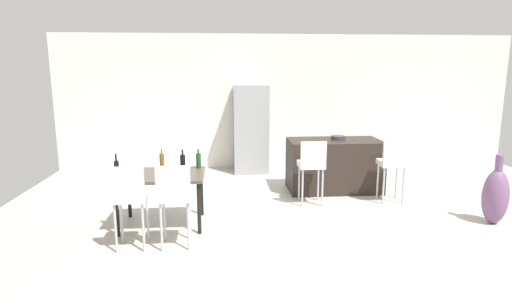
{
  "coord_description": "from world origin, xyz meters",
  "views": [
    {
      "loc": [
        -1.47,
        -6.05,
        2.14
      ],
      "look_at": [
        -0.94,
        0.38,
        0.85
      ],
      "focal_mm": 29.3,
      "sensor_mm": 36.0,
      "label": 1
    }
  ],
  "objects_px": {
    "kitchen_island": "(334,165)",
    "fruit_bowl": "(338,138)",
    "wine_glass_corner": "(173,171)",
    "wine_glass_near": "(126,168)",
    "potted_plant": "(366,155)",
    "refrigerator": "(251,129)",
    "wine_bottle_middle": "(117,169)",
    "bar_chair_left": "(312,162)",
    "dining_chair_near": "(129,194)",
    "wine_bottle_far": "(162,162)",
    "dining_table": "(161,179)",
    "wine_bottle_end": "(199,160)",
    "wine_bottle_left": "(183,161)",
    "bar_chair_middle": "(393,161)",
    "wine_glass_right": "(158,168)",
    "dining_chair_far": "(174,193)",
    "floor_vase": "(495,196)"
  },
  "relations": [
    {
      "from": "kitchen_island",
      "to": "fruit_bowl",
      "type": "distance_m",
      "value": 0.5
    },
    {
      "from": "wine_glass_corner",
      "to": "fruit_bowl",
      "type": "xyz_separation_m",
      "value": [
        2.71,
        1.91,
        0.09
      ]
    },
    {
      "from": "wine_glass_near",
      "to": "potted_plant",
      "type": "relative_size",
      "value": 0.33
    },
    {
      "from": "kitchen_island",
      "to": "refrigerator",
      "type": "xyz_separation_m",
      "value": [
        -1.39,
        1.55,
        0.46
      ]
    },
    {
      "from": "wine_glass_near",
      "to": "refrigerator",
      "type": "bearing_deg",
      "value": 59.76
    },
    {
      "from": "wine_bottle_middle",
      "to": "bar_chair_left",
      "type": "bearing_deg",
      "value": 18.93
    },
    {
      "from": "dining_chair_near",
      "to": "fruit_bowl",
      "type": "bearing_deg",
      "value": 36.36
    },
    {
      "from": "dining_chair_near",
      "to": "wine_bottle_far",
      "type": "relative_size",
      "value": 3.42
    },
    {
      "from": "dining_table",
      "to": "wine_bottle_far",
      "type": "relative_size",
      "value": 3.85
    },
    {
      "from": "wine_bottle_end",
      "to": "wine_bottle_left",
      "type": "bearing_deg",
      "value": -172.4
    },
    {
      "from": "bar_chair_middle",
      "to": "fruit_bowl",
      "type": "bearing_deg",
      "value": 129.5
    },
    {
      "from": "wine_bottle_end",
      "to": "fruit_bowl",
      "type": "bearing_deg",
      "value": 27.21
    },
    {
      "from": "potted_plant",
      "to": "dining_chair_near",
      "type": "bearing_deg",
      "value": -137.86
    },
    {
      "from": "dining_chair_near",
      "to": "wine_bottle_end",
      "type": "bearing_deg",
      "value": 55.14
    },
    {
      "from": "kitchen_island",
      "to": "wine_glass_right",
      "type": "bearing_deg",
      "value": -148.69
    },
    {
      "from": "wine_bottle_far",
      "to": "fruit_bowl",
      "type": "distance_m",
      "value": 3.22
    },
    {
      "from": "kitchen_island",
      "to": "wine_glass_corner",
      "type": "height_order",
      "value": "kitchen_island"
    },
    {
      "from": "kitchen_island",
      "to": "dining_table",
      "type": "distance_m",
      "value": 3.24
    },
    {
      "from": "wine_glass_corner",
      "to": "fruit_bowl",
      "type": "bearing_deg",
      "value": 35.17
    },
    {
      "from": "bar_chair_middle",
      "to": "fruit_bowl",
      "type": "relative_size",
      "value": 4.17
    },
    {
      "from": "bar_chair_middle",
      "to": "potted_plant",
      "type": "bearing_deg",
      "value": 80.23
    },
    {
      "from": "bar_chair_middle",
      "to": "wine_bottle_end",
      "type": "relative_size",
      "value": 3.75
    },
    {
      "from": "bar_chair_left",
      "to": "dining_chair_near",
      "type": "xyz_separation_m",
      "value": [
        -2.53,
        -1.51,
        0.0
      ]
    },
    {
      "from": "dining_chair_far",
      "to": "wine_bottle_middle",
      "type": "xyz_separation_m",
      "value": [
        -0.8,
        0.55,
        0.17
      ]
    },
    {
      "from": "wine_bottle_middle",
      "to": "wine_bottle_far",
      "type": "bearing_deg",
      "value": 41.11
    },
    {
      "from": "wine_glass_right",
      "to": "fruit_bowl",
      "type": "distance_m",
      "value": 3.41
    },
    {
      "from": "floor_vase",
      "to": "potted_plant",
      "type": "height_order",
      "value": "floor_vase"
    },
    {
      "from": "bar_chair_left",
      "to": "wine_bottle_left",
      "type": "relative_size",
      "value": 3.7
    },
    {
      "from": "kitchen_island",
      "to": "dining_chair_near",
      "type": "bearing_deg",
      "value": -143.34
    },
    {
      "from": "refrigerator",
      "to": "kitchen_island",
      "type": "bearing_deg",
      "value": -48.14
    },
    {
      "from": "bar_chair_middle",
      "to": "wine_bottle_left",
      "type": "relative_size",
      "value": 3.7
    },
    {
      "from": "refrigerator",
      "to": "floor_vase",
      "type": "relative_size",
      "value": 1.85
    },
    {
      "from": "bar_chair_left",
      "to": "wine_bottle_end",
      "type": "bearing_deg",
      "value": -166.89
    },
    {
      "from": "wine_bottle_middle",
      "to": "wine_glass_near",
      "type": "distance_m",
      "value": 0.13
    },
    {
      "from": "bar_chair_left",
      "to": "wine_bottle_left",
      "type": "height_order",
      "value": "bar_chair_left"
    },
    {
      "from": "wine_bottle_middle",
      "to": "wine_bottle_end",
      "type": "bearing_deg",
      "value": 27.97
    },
    {
      "from": "wine_bottle_middle",
      "to": "refrigerator",
      "type": "distance_m",
      "value": 3.87
    },
    {
      "from": "wine_bottle_end",
      "to": "floor_vase",
      "type": "relative_size",
      "value": 0.28
    },
    {
      "from": "dining_table",
      "to": "wine_bottle_left",
      "type": "distance_m",
      "value": 0.44
    },
    {
      "from": "bar_chair_middle",
      "to": "wine_bottle_far",
      "type": "distance_m",
      "value": 3.65
    },
    {
      "from": "bar_chair_left",
      "to": "bar_chair_middle",
      "type": "bearing_deg",
      "value": 0.01
    },
    {
      "from": "dining_chair_far",
      "to": "potted_plant",
      "type": "distance_m",
      "value": 5.39
    },
    {
      "from": "bar_chair_left",
      "to": "dining_table",
      "type": "distance_m",
      "value": 2.38
    },
    {
      "from": "wine_glass_near",
      "to": "floor_vase",
      "type": "bearing_deg",
      "value": -1.98
    },
    {
      "from": "wine_bottle_far",
      "to": "potted_plant",
      "type": "bearing_deg",
      "value": 35.44
    },
    {
      "from": "kitchen_island",
      "to": "wine_glass_corner",
      "type": "xyz_separation_m",
      "value": [
        -2.64,
        -1.88,
        0.4
      ]
    },
    {
      "from": "kitchen_island",
      "to": "floor_vase",
      "type": "bearing_deg",
      "value": -45.71
    },
    {
      "from": "potted_plant",
      "to": "wine_glass_near",
      "type": "bearing_deg",
      "value": -143.94
    },
    {
      "from": "potted_plant",
      "to": "dining_chair_far",
      "type": "bearing_deg",
      "value": -134.05
    },
    {
      "from": "bar_chair_middle",
      "to": "dining_chair_near",
      "type": "height_order",
      "value": "same"
    }
  ]
}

